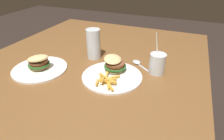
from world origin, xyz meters
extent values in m
cube|color=brown|center=(0.00, 0.00, 0.69)|extent=(1.57, 1.24, 0.03)
cylinder|color=brown|center=(0.72, -0.55, 0.34)|extent=(0.08, 0.08, 0.67)
cylinder|color=brown|center=(0.72, 0.55, 0.34)|extent=(0.08, 0.08, 0.67)
cylinder|color=white|center=(-0.05, -0.17, 0.71)|extent=(0.29, 0.29, 0.01)
ellipsoid|color=#E0C17F|center=(0.00, -0.17, 0.73)|extent=(0.12, 0.10, 0.02)
cylinder|color=#2D6628|center=(0.00, -0.17, 0.74)|extent=(0.13, 0.13, 0.01)
cylinder|color=red|center=(0.00, -0.17, 0.75)|extent=(0.10, 0.10, 0.01)
cylinder|color=brown|center=(0.00, -0.17, 0.76)|extent=(0.11, 0.11, 0.01)
ellipsoid|color=#E0C17F|center=(0.00, -0.16, 0.78)|extent=(0.12, 0.10, 0.04)
cube|color=gold|center=(-0.08, -0.16, 0.73)|extent=(0.07, 0.03, 0.01)
cube|color=gold|center=(-0.10, -0.14, 0.73)|extent=(0.07, 0.04, 0.02)
cube|color=gold|center=(-0.11, -0.19, 0.73)|extent=(0.07, 0.02, 0.02)
cube|color=gold|center=(-0.13, -0.18, 0.73)|extent=(0.01, 0.07, 0.03)
cube|color=gold|center=(-0.15, -0.20, 0.73)|extent=(0.07, 0.07, 0.01)
cube|color=gold|center=(-0.12, -0.18, 0.73)|extent=(0.07, 0.06, 0.03)
cube|color=gold|center=(-0.14, -0.14, 0.72)|extent=(0.07, 0.03, 0.03)
cube|color=gold|center=(-0.14, -0.19, 0.72)|extent=(0.07, 0.04, 0.02)
cube|color=gold|center=(-0.08, -0.19, 0.72)|extent=(0.05, 0.06, 0.02)
cube|color=gold|center=(-0.12, -0.19, 0.73)|extent=(0.04, 0.07, 0.01)
cube|color=gold|center=(-0.10, -0.16, 0.73)|extent=(0.05, 0.07, 0.01)
cube|color=gold|center=(-0.13, -0.16, 0.74)|extent=(0.06, 0.02, 0.02)
cylinder|color=silver|center=(0.11, 0.01, 0.79)|extent=(0.08, 0.08, 0.17)
cylinder|color=gold|center=(0.11, 0.01, 0.78)|extent=(0.07, 0.07, 0.15)
cylinder|color=silver|center=(0.08, -0.37, 0.76)|extent=(0.08, 0.08, 0.10)
cylinder|color=#EFA819|center=(0.08, -0.37, 0.74)|extent=(0.07, 0.07, 0.08)
cylinder|color=white|center=(0.09, -0.36, 0.81)|extent=(0.02, 0.03, 0.20)
ellipsoid|color=silver|center=(0.14, -0.25, 0.71)|extent=(0.06, 0.07, 0.01)
cube|color=silver|center=(0.09, -0.31, 0.71)|extent=(0.08, 0.10, 0.00)
cylinder|color=white|center=(-0.13, 0.20, 0.71)|extent=(0.28, 0.28, 0.01)
ellipsoid|color=#E0C17F|center=(-0.13, 0.20, 0.73)|extent=(0.13, 0.13, 0.02)
cylinder|color=#2D6628|center=(-0.13, 0.20, 0.74)|extent=(0.15, 0.15, 0.01)
cylinder|color=red|center=(-0.13, 0.20, 0.75)|extent=(0.12, 0.12, 0.01)
cylinder|color=brown|center=(-0.13, 0.20, 0.76)|extent=(0.13, 0.13, 0.01)
ellipsoid|color=#E0C17F|center=(-0.14, 0.19, 0.78)|extent=(0.13, 0.13, 0.04)
camera|label=1|loc=(-0.77, -0.47, 1.20)|focal=30.00mm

